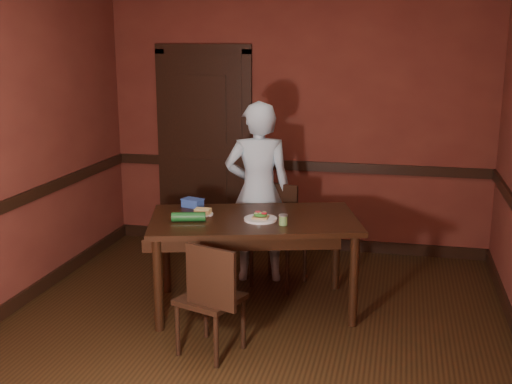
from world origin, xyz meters
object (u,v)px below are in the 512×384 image
at_px(food_tub, 193,203).
at_px(dining_table, 254,263).
at_px(cheese_saucer, 203,212).
at_px(chair_far, 279,237).
at_px(sandwich_plate, 261,218).
at_px(sauce_jar, 283,220).
at_px(chair_near, 210,297).
at_px(person, 258,192).

bearing_deg(food_tub, dining_table, -1.98).
bearing_deg(cheese_saucer, chair_far, 47.59).
xyz_separation_m(dining_table, chair_far, (0.10, 0.57, 0.06)).
height_order(sandwich_plate, sauce_jar, sauce_jar).
xyz_separation_m(chair_near, person, (0.01, 1.51, 0.41)).
xyz_separation_m(chair_near, cheese_saucer, (-0.31, 0.83, 0.38)).
xyz_separation_m(cheese_saucer, food_tub, (-0.16, 0.22, 0.02)).
bearing_deg(cheese_saucer, sauce_jar, -11.56).
xyz_separation_m(chair_far, chair_near, (-0.22, -1.41, -0.03)).
bearing_deg(dining_table, sauce_jar, -45.47).
relative_size(sandwich_plate, cheese_saucer, 1.55).
height_order(dining_table, person, person).
distance_m(dining_table, chair_far, 0.58).
xyz_separation_m(sandwich_plate, sauce_jar, (0.20, -0.09, 0.02)).
height_order(person, sandwich_plate, person).
height_order(dining_table, chair_far, chair_far).
distance_m(dining_table, sandwich_plate, 0.42).
height_order(dining_table, food_tub, food_tub).
bearing_deg(person, chair_far, 141.19).
relative_size(cheese_saucer, food_tub, 0.85).
bearing_deg(chair_far, chair_near, -82.34).
height_order(chair_far, sandwich_plate, chair_far).
distance_m(chair_far, person, 0.45).
distance_m(sauce_jar, cheese_saucer, 0.72).
bearing_deg(sauce_jar, chair_far, 103.48).
height_order(sandwich_plate, cheese_saucer, sandwich_plate).
bearing_deg(sauce_jar, chair_near, -120.00).
relative_size(chair_far, sandwich_plate, 3.40).
bearing_deg(person, chair_near, 76.03).
bearing_deg(cheese_saucer, person, 65.05).
distance_m(chair_far, food_tub, 0.86).
relative_size(chair_far, sauce_jar, 10.86).
xyz_separation_m(chair_far, sandwich_plate, (-0.03, -0.63, 0.35)).
bearing_deg(chair_near, chair_far, -79.69).
xyz_separation_m(person, cheese_saucer, (-0.32, -0.68, -0.03)).
bearing_deg(sauce_jar, sandwich_plate, 155.63).
relative_size(dining_table, sandwich_plate, 6.26).
distance_m(dining_table, chair_near, 0.85).
bearing_deg(sauce_jar, cheese_saucer, 168.44).
relative_size(person, cheese_saucer, 9.68).
height_order(sandwich_plate, food_tub, food_tub).
distance_m(cheese_saucer, food_tub, 0.28).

